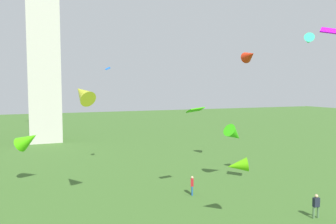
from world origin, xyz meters
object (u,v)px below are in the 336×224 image
object	(u,v)px
kite_flying_2	(28,140)
kite_flying_4	(234,134)
kite_flying_3	(332,31)
kite_flying_7	(195,110)
kite_flying_9	(108,68)
kite_flying_5	(83,94)
kite_flying_0	(238,166)
kite_flying_8	(250,56)
person_2	(316,205)
person_1	(192,184)
kite_flying_6	(309,40)

from	to	relation	value
kite_flying_2	kite_flying_4	bearing A→B (deg)	-71.31
kite_flying_3	kite_flying_7	world-z (taller)	kite_flying_3
kite_flying_9	kite_flying_5	bearing A→B (deg)	162.68
kite_flying_2	kite_flying_9	world-z (taller)	kite_flying_9
kite_flying_0	kite_flying_4	xyz separation A→B (m)	(5.76, 9.05, 0.59)
kite_flying_0	kite_flying_2	distance (m)	20.07
kite_flying_0	kite_flying_8	size ratio (longest dim) A/B	0.82
kite_flying_3	kite_flying_0	bearing A→B (deg)	-136.88
kite_flying_5	person_2	bearing A→B (deg)	129.60
kite_flying_0	kite_flying_9	size ratio (longest dim) A/B	2.01
kite_flying_3	kite_flying_9	bearing A→B (deg)	173.76
kite_flying_4	kite_flying_0	bearing A→B (deg)	130.25
person_1	kite_flying_6	world-z (taller)	kite_flying_6
kite_flying_0	kite_flying_3	world-z (taller)	kite_flying_3
kite_flying_2	kite_flying_5	world-z (taller)	kite_flying_5
kite_flying_9	kite_flying_3	bearing A→B (deg)	-140.14
kite_flying_5	kite_flying_6	distance (m)	19.40
kite_flying_6	kite_flying_8	distance (m)	8.55
kite_flying_5	kite_flying_9	xyz separation A→B (m)	(3.97, 10.13, 2.56)
kite_flying_7	kite_flying_9	distance (m)	12.79
kite_flying_3	kite_flying_7	xyz separation A→B (m)	(-7.62, 6.70, -5.98)
kite_flying_5	person_1	bearing A→B (deg)	155.39
kite_flying_5	kite_flying_6	world-z (taller)	kite_flying_6
person_1	kite_flying_5	world-z (taller)	kite_flying_5
kite_flying_3	kite_flying_6	world-z (taller)	kite_flying_6
kite_flying_4	kite_flying_5	distance (m)	15.76
person_1	kite_flying_5	bearing A→B (deg)	112.80
kite_flying_6	kite_flying_7	bearing A→B (deg)	24.00
person_1	kite_flying_4	distance (m)	7.50
kite_flying_9	kite_flying_6	bearing A→B (deg)	-129.54
kite_flying_7	kite_flying_0	bearing A→B (deg)	87.95
kite_flying_7	kite_flying_9	size ratio (longest dim) A/B	1.61
kite_flying_0	kite_flying_9	world-z (taller)	kite_flying_9
kite_flying_5	kite_flying_6	xyz separation A→B (m)	(18.50, -3.71, 4.52)
person_1	kite_flying_6	distance (m)	15.95
person_2	kite_flying_4	distance (m)	11.03
kite_flying_0	kite_flying_4	bearing A→B (deg)	174.75
person_2	kite_flying_3	size ratio (longest dim) A/B	0.99
kite_flying_4	kite_flying_7	world-z (taller)	kite_flying_7
person_2	kite_flying_5	size ratio (longest dim) A/B	0.70
person_2	kite_flying_3	bearing A→B (deg)	27.73
kite_flying_0	kite_flying_7	xyz separation A→B (m)	(-0.15, 6.06, 3.40)
kite_flying_8	kite_flying_0	bearing A→B (deg)	-120.81
kite_flying_3	kite_flying_7	distance (m)	11.77
person_2	kite_flying_8	distance (m)	18.08
kite_flying_0	kite_flying_6	xyz separation A→B (m)	(9.23, 3.23, 9.34)
kite_flying_6	kite_flying_8	bearing A→B (deg)	-50.49
kite_flying_4	kite_flying_9	distance (m)	15.26
kite_flying_2	kite_flying_7	bearing A→B (deg)	-87.99
kite_flying_9	person_2	bearing A→B (deg)	-144.97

